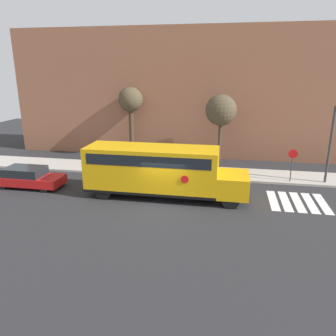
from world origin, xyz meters
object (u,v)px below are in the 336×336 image
at_px(parked_car, 28,177).
at_px(tree_far_sidewalk, 221,111).
at_px(school_bus, 158,169).
at_px(stop_sign, 292,162).
at_px(tree_near_sidewalk, 131,102).

relative_size(parked_car, tree_far_sidewalk, 0.79).
xyz_separation_m(school_bus, parked_car, (-8.88, 0.06, -1.09)).
height_order(school_bus, tree_far_sidewalk, tree_far_sidewalk).
xyz_separation_m(school_bus, stop_sign, (8.43, 4.01, -0.22)).
xyz_separation_m(parked_car, tree_near_sidewalk, (4.59, 8.72, 4.22)).
relative_size(parked_car, stop_sign, 1.88).
height_order(stop_sign, tree_near_sidewalk, tree_near_sidewalk).
relative_size(school_bus, tree_far_sidewalk, 1.71).
relative_size(parked_car, tree_near_sidewalk, 0.74).
relative_size(school_bus, tree_near_sidewalk, 1.59).
bearing_deg(school_bus, stop_sign, 25.43).
bearing_deg(parked_car, stop_sign, 12.85).
bearing_deg(parked_car, tree_near_sidewalk, 62.23).
bearing_deg(tree_near_sidewalk, school_bus, -63.93).
bearing_deg(tree_near_sidewalk, stop_sign, -20.55).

